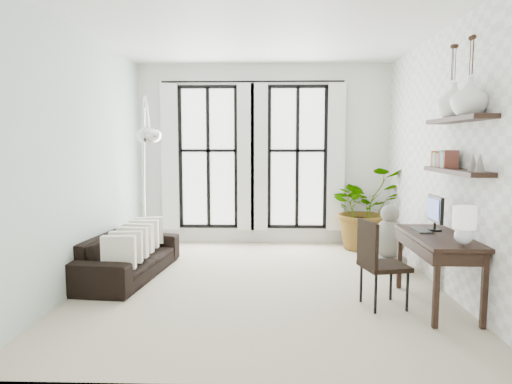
{
  "coord_description": "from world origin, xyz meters",
  "views": [
    {
      "loc": [
        0.11,
        -5.73,
        1.79
      ],
      "look_at": [
        -0.07,
        0.3,
        1.16
      ],
      "focal_mm": 32.0,
      "sensor_mm": 36.0,
      "label": 1
    }
  ],
  "objects_px": {
    "desk_chair": "(377,258)",
    "arc_lamp": "(145,136)",
    "sofa": "(129,255)",
    "desk": "(439,241)",
    "plant": "(364,208)",
    "buddha": "(389,242)"
  },
  "relations": [
    {
      "from": "desk_chair",
      "to": "arc_lamp",
      "type": "xyz_separation_m",
      "value": [
        -2.98,
        1.69,
        1.35
      ]
    },
    {
      "from": "sofa",
      "to": "desk_chair",
      "type": "height_order",
      "value": "desk_chair"
    },
    {
      "from": "desk",
      "to": "arc_lamp",
      "type": "bearing_deg",
      "value": 154.98
    },
    {
      "from": "desk",
      "to": "plant",
      "type": "bearing_deg",
      "value": 94.34
    },
    {
      "from": "desk",
      "to": "desk_chair",
      "type": "xyz_separation_m",
      "value": [
        -0.66,
        0.0,
        -0.19
      ]
    },
    {
      "from": "plant",
      "to": "arc_lamp",
      "type": "distance_m",
      "value": 3.81
    },
    {
      "from": "sofa",
      "to": "buddha",
      "type": "bearing_deg",
      "value": -75.7
    },
    {
      "from": "arc_lamp",
      "to": "buddha",
      "type": "height_order",
      "value": "arc_lamp"
    },
    {
      "from": "desk",
      "to": "buddha",
      "type": "relative_size",
      "value": 1.46
    },
    {
      "from": "sofa",
      "to": "desk",
      "type": "relative_size",
      "value": 1.48
    },
    {
      "from": "sofa",
      "to": "plant",
      "type": "relative_size",
      "value": 1.42
    },
    {
      "from": "sofa",
      "to": "desk",
      "type": "xyz_separation_m",
      "value": [
        3.74,
        -1.1,
        0.45
      ]
    },
    {
      "from": "plant",
      "to": "desk_chair",
      "type": "xyz_separation_m",
      "value": [
        -0.44,
        -2.86,
        -0.16
      ]
    },
    {
      "from": "sofa",
      "to": "desk",
      "type": "distance_m",
      "value": 3.93
    },
    {
      "from": "arc_lamp",
      "to": "plant",
      "type": "bearing_deg",
      "value": 18.76
    },
    {
      "from": "buddha",
      "to": "arc_lamp",
      "type": "bearing_deg",
      "value": 178.33
    },
    {
      "from": "buddha",
      "to": "desk",
      "type": "bearing_deg",
      "value": -85.89
    },
    {
      "from": "desk",
      "to": "arc_lamp",
      "type": "xyz_separation_m",
      "value": [
        -3.64,
        1.7,
        1.16
      ]
    },
    {
      "from": "desk",
      "to": "desk_chair",
      "type": "bearing_deg",
      "value": 179.57
    },
    {
      "from": "buddha",
      "to": "plant",
      "type": "bearing_deg",
      "value": 94.62
    },
    {
      "from": "plant",
      "to": "desk",
      "type": "relative_size",
      "value": 1.04
    },
    {
      "from": "plant",
      "to": "desk",
      "type": "distance_m",
      "value": 2.87
    }
  ]
}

